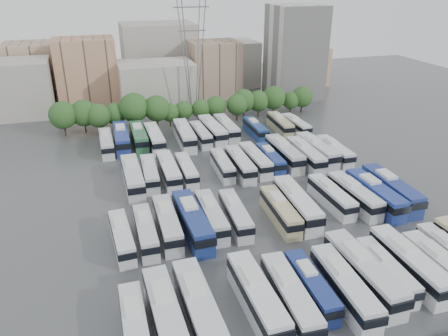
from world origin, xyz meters
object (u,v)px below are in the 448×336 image
object	(u,v)px
bus_r1_s3	(192,221)
apartment_tower	(295,53)
bus_r0_s5	(290,296)
bus_r3_s10	(255,129)
bus_r2_s11	(305,155)
bus_r0_s8	(363,272)
bus_r1_s8	(297,204)
bus_r3_s3	(154,138)
bus_r3_s12	(280,124)
bus_r3_s5	(185,135)
bus_r2_s4	(187,170)
bus_r1_s13	(391,189)
bus_r0_s9	(386,270)
bus_r2_s9	(270,159)
bus_r3_s6	(201,134)
bus_r0_s2	(199,308)
bus_r1_s5	(235,214)
bus_r3_s8	(226,128)
bus_r1_s12	(375,194)
bus_r0_s6	(311,286)
bus_r1_s4	(211,216)
bus_r2_s3	(169,170)
bus_r0_s0	(135,328)
bus_r2_s1	(133,177)
bus_r3_s1	(122,138)
bus_r0_s1	(165,315)
bus_r0_s7	(344,287)
bus_r0_s10	(409,264)
bus_r1_s1	(146,231)
bus_r1_s10	(331,196)
bus_r2_s7	(240,164)
bus_r3_s13	(296,125)
bus_r2_s2	(150,173)
bus_r2_s8	(255,160)
bus_r1_s11	(354,195)
bus_r2_s10	(284,153)
electricity_pylon	(192,41)
bus_r2_s12	(317,150)
bus_r0_s4	(257,297)
bus_r2_s13	(334,151)
bus_r1_s2	(167,223)

from	to	relation	value
bus_r1_s3	apartment_tower	bearing A→B (deg)	53.00
bus_r0_s5	bus_r3_s10	world-z (taller)	bus_r0_s5
bus_r2_s11	bus_r0_s8	bearing A→B (deg)	-104.90
bus_r1_s8	bus_r3_s3	size ratio (longest dim) A/B	1.07
bus_r3_s12	bus_r3_s5	bearing A→B (deg)	-173.37
bus_r1_s3	bus_r2_s4	world-z (taller)	bus_r1_s3
bus_r1_s13	bus_r0_s9	bearing A→B (deg)	-125.80
bus_r0_s9	bus_r2_s11	distance (m)	35.53
bus_r2_s9	bus_r3_s6	world-z (taller)	bus_r3_s6
bus_r0_s2	bus_r1_s5	xyz separation A→B (m)	(9.90, 17.80, -0.31)
bus_r3_s8	bus_r1_s12	bearing A→B (deg)	-71.14
bus_r0_s6	bus_r1_s4	world-z (taller)	bus_r1_s4
bus_r1_s12	bus_r0_s6	bearing A→B (deg)	-139.95
bus_r1_s12	bus_r2_s3	distance (m)	35.12
bus_r0_s0	bus_r2_s1	bearing A→B (deg)	84.57
bus_r1_s12	bus_r3_s1	bearing A→B (deg)	133.87
bus_r0_s1	bus_r1_s5	size ratio (longest dim) A/B	1.12
bus_r1_s8	bus_r2_s3	size ratio (longest dim) A/B	1.10
bus_r0_s7	bus_r1_s4	size ratio (longest dim) A/B	1.08
bus_r0_s10	bus_r2_s1	world-z (taller)	bus_r2_s1
bus_r2_s1	bus_r3_s3	xyz separation A→B (m)	(6.52, 18.34, -0.08)
apartment_tower	bus_r3_s6	size ratio (longest dim) A/B	2.26
bus_r1_s1	bus_r1_s12	xyz separation A→B (m)	(36.31, -0.12, 0.33)
bus_r1_s10	bus_r2_s11	size ratio (longest dim) A/B	0.89
bus_r1_s4	bus_r1_s10	xyz separation A→B (m)	(19.90, 0.45, -0.05)
bus_r2_s7	bus_r3_s13	bearing A→B (deg)	43.54
bus_r2_s2	bus_r2_s8	world-z (taller)	bus_r2_s8
bus_r2_s1	bus_r3_s10	size ratio (longest dim) A/B	1.21
bus_r3_s13	bus_r2_s11	bearing A→B (deg)	-112.36
bus_r1_s11	bus_r3_s10	bearing A→B (deg)	94.03
bus_r3_s1	bus_r3_s13	size ratio (longest dim) A/B	1.23
bus_r2_s3	bus_r2_s10	xyz separation A→B (m)	(22.98, 1.20, 0.16)
bus_r0_s1	bus_r3_s13	size ratio (longest dim) A/B	1.17
bus_r1_s5	bus_r2_s3	distance (m)	19.07
bus_r0_s9	bus_r0_s10	world-z (taller)	bus_r0_s10
bus_r2_s7	bus_r3_s5	xyz separation A→B (m)	(-6.66, 17.70, 0.22)
electricity_pylon	bus_r0_s0	world-z (taller)	electricity_pylon
bus_r1_s10	bus_r2_s12	distance (m)	18.84
bus_r0_s10	bus_r2_s4	distance (m)	40.50
electricity_pylon	bus_r0_s4	distance (m)	76.29
bus_r0_s6	bus_r2_s1	distance (m)	38.04
electricity_pylon	bus_r2_s3	size ratio (longest dim) A/B	2.73
bus_r2_s13	electricity_pylon	bearing A→B (deg)	118.23
electricity_pylon	bus_r2_s8	size ratio (longest dim) A/B	2.80
bus_r1_s11	bus_r3_s1	xyz separation A→B (m)	(-33.32, 36.78, 0.18)
bus_r1_s5	bus_r3_s10	xyz separation A→B (m)	(16.34, 35.13, -0.06)
bus_r1_s2	bus_r1_s8	distance (m)	19.81
bus_r2_s8	bus_r2_s2	bearing A→B (deg)	179.34
bus_r1_s1	bus_r3_s10	xyz separation A→B (m)	(29.57, 35.82, -0.02)
electricity_pylon	bus_r1_s2	size ratio (longest dim) A/B	2.75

